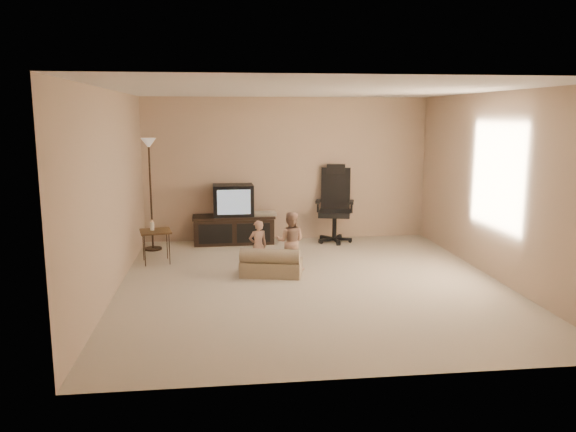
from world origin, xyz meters
name	(u,v)px	position (x,y,z in m)	size (l,w,h in m)	color
floor	(311,283)	(0.00, 0.00, 0.00)	(5.50, 5.50, 0.00)	beige
room_shell	(312,168)	(0.00, 0.00, 1.52)	(5.50, 5.50, 5.50)	silver
tv_stand	(234,219)	(-0.95, 2.49, 0.42)	(1.44, 0.56, 1.02)	black
office_chair	(335,214)	(0.81, 2.43, 0.48)	(0.75, 0.78, 1.34)	black
side_table	(155,232)	(-2.15, 1.32, 0.48)	(0.52, 0.52, 0.66)	brown
floor_lamp	(150,169)	(-2.30, 2.16, 1.34)	(0.28, 0.28, 1.83)	#302115
child_sofa	(271,264)	(-0.50, 0.40, 0.16)	(0.91, 0.64, 0.41)	tan
toddler_left	(258,246)	(-0.66, 0.64, 0.37)	(0.27, 0.20, 0.74)	tan
toddler_right	(290,241)	(-0.20, 0.64, 0.43)	(0.41, 0.23, 0.85)	tan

